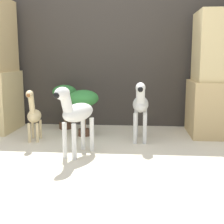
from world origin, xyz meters
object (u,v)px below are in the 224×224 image
object	(u,v)px
zebra_right	(141,105)
potted_palm_back	(65,96)
zebra_left	(76,113)
potted_palm_front	(84,101)
giraffe_figurine	(34,114)

from	to	relation	value
zebra_right	potted_palm_back	bearing A→B (deg)	151.29
zebra_left	potted_palm_front	xyz separation A→B (m)	(-0.06, 0.72, 0.01)
giraffe_figurine	zebra_left	bearing A→B (deg)	-40.13
giraffe_figurine	potted_palm_back	distance (m)	0.65
giraffe_figurine	potted_palm_back	size ratio (longest dim) A/B	1.02
zebra_right	giraffe_figurine	bearing A→B (deg)	-175.11
zebra_left	potted_palm_back	distance (m)	1.12
potted_palm_front	potted_palm_back	xyz separation A→B (m)	(-0.29, 0.33, 0.01)
giraffe_figurine	potted_palm_front	bearing A→B (deg)	28.97
zebra_left	giraffe_figurine	bearing A→B (deg)	139.87
zebra_left	potted_palm_front	world-z (taller)	zebra_left
zebra_left	potted_palm_back	xyz separation A→B (m)	(-0.35, 1.06, 0.02)
potted_palm_front	potted_palm_back	size ratio (longest dim) A/B	0.96
potted_palm_back	zebra_right	bearing A→B (deg)	-28.71
zebra_right	potted_palm_front	distance (m)	0.66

